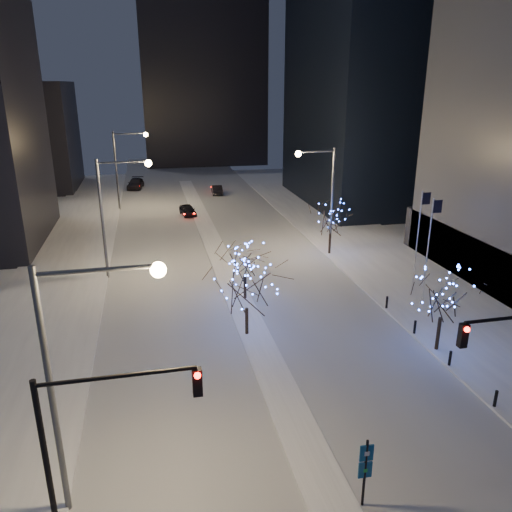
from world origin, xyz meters
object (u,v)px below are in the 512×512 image
object	(u,v)px
street_lamp_w_near	(78,358)
car_far	(136,184)
traffic_signal_west	(94,434)
car_near	(188,210)
street_lamp_w_far	(124,159)
wayfinding_sign	(365,466)
holiday_tree_median_near	(246,282)
holiday_tree_plaza_near	(443,296)
street_lamp_east	(324,186)
holiday_tree_median_far	(245,260)
street_lamp_w_mid	(114,202)
holiday_tree_plaza_far	(331,220)
car_mid	(217,190)

from	to	relation	value
street_lamp_w_near	car_far	world-z (taller)	street_lamp_w_near
traffic_signal_west	car_near	size ratio (longest dim) A/B	1.78
street_lamp_w_far	wayfinding_sign	world-z (taller)	street_lamp_w_far
wayfinding_sign	holiday_tree_median_near	bearing A→B (deg)	98.13
holiday_tree_median_near	wayfinding_sign	distance (m)	14.82
street_lamp_w_far	wayfinding_sign	distance (m)	53.45
holiday_tree_plaza_near	street_lamp_w_near	bearing A→B (deg)	-158.00
car_near	street_lamp_east	bearing A→B (deg)	-64.86
holiday_tree_median_far	traffic_signal_west	bearing A→B (deg)	-114.10
street_lamp_w_mid	holiday_tree_median_near	bearing A→B (deg)	-56.35
street_lamp_w_near	car_near	world-z (taller)	street_lamp_w_near
traffic_signal_west	holiday_tree_plaza_near	size ratio (longest dim) A/B	1.33
holiday_tree_median_far	holiday_tree_plaza_near	distance (m)	14.24
car_near	street_lamp_w_near	bearing A→B (deg)	-108.55
car_near	holiday_tree_median_far	distance (m)	27.18
street_lamp_w_far	traffic_signal_west	size ratio (longest dim) A/B	1.43
car_near	wayfinding_sign	world-z (taller)	wayfinding_sign
traffic_signal_west	holiday_tree_median_far	distance (m)	21.95
car_far	holiday_tree_plaza_far	bearing A→B (deg)	-55.07
holiday_tree_median_near	holiday_tree_plaza_near	xyz separation A→B (m)	(11.00, -4.47, -0.08)
street_lamp_east	holiday_tree_median_far	world-z (taller)	street_lamp_east
street_lamp_w_far	wayfinding_sign	size ratio (longest dim) A/B	3.28
car_near	holiday_tree_plaza_near	xyz separation A→B (m)	(12.00, -37.12, 3.03)
street_lamp_w_near	wayfinding_sign	size ratio (longest dim) A/B	3.28
street_lamp_w_near	traffic_signal_west	world-z (taller)	street_lamp_w_near
street_lamp_w_near	car_far	distance (m)	64.22
street_lamp_w_mid	street_lamp_east	size ratio (longest dim) A/B	1.00
car_near	street_lamp_w_far	bearing A→B (deg)	136.80
street_lamp_w_near	car_mid	xyz separation A→B (m)	(12.80, 56.97, -5.81)
street_lamp_w_mid	car_mid	xyz separation A→B (m)	(12.80, 31.97, -5.81)
street_lamp_w_near	wayfinding_sign	world-z (taller)	street_lamp_w_near
street_lamp_w_mid	street_lamp_east	bearing A→B (deg)	8.96
street_lamp_w_near	street_lamp_east	distance (m)	33.85
street_lamp_w_far	car_mid	bearing A→B (deg)	28.59
car_mid	holiday_tree_median_near	bearing A→B (deg)	87.22
street_lamp_w_mid	wayfinding_sign	xyz separation A→B (m)	(10.10, -27.28, -4.63)
street_lamp_w_near	street_lamp_east	bearing A→B (deg)	55.81
street_lamp_w_far	car_far	size ratio (longest dim) A/B	1.89
street_lamp_east	street_lamp_w_far	bearing A→B (deg)	130.85
street_lamp_w_mid	holiday_tree_plaza_far	world-z (taller)	street_lamp_w_mid
car_near	holiday_tree_plaza_near	world-z (taller)	holiday_tree_plaza_near
car_mid	wayfinding_sign	xyz separation A→B (m)	(-2.69, -59.25, 1.18)
street_lamp_w_near	car_far	size ratio (longest dim) A/B	1.89
street_lamp_w_far	holiday_tree_plaza_near	world-z (taller)	street_lamp_w_far
street_lamp_east	holiday_tree_plaza_near	xyz separation A→B (m)	(0.42, -20.15, -2.75)
street_lamp_w_mid	holiday_tree_median_far	xyz separation A→B (m)	(9.44, -7.02, -3.31)
holiday_tree_median_near	street_lamp_w_mid	bearing A→B (deg)	123.65
street_lamp_w_near	holiday_tree_median_near	distance (m)	15.18
car_far	traffic_signal_west	bearing A→B (deg)	-81.89
street_lamp_w_near	car_far	xyz separation A→B (m)	(0.88, 63.96, -5.73)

